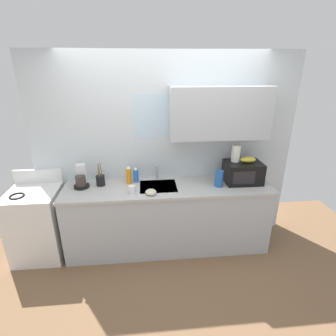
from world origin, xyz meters
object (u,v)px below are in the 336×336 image
(dish_soap_bottle_blue, at_px, (136,175))
(utensil_crock, at_px, (100,180))
(microwave, at_px, (243,172))
(banana_bunch, at_px, (248,160))
(cereal_canister, at_px, (219,179))
(small_bowl, at_px, (151,192))
(dish_soap_bottle_orange, at_px, (129,175))
(coffee_maker, at_px, (81,179))
(paper_towel_roll, at_px, (236,153))
(stove_range, at_px, (38,223))
(mug_white, at_px, (132,189))

(dish_soap_bottle_blue, xyz_separation_m, utensil_crock, (-0.44, -0.06, -0.03))
(microwave, relative_size, banana_bunch, 2.30)
(cereal_canister, relative_size, small_bowl, 1.59)
(dish_soap_bottle_orange, distance_m, cereal_canister, 1.14)
(coffee_maker, height_order, cereal_canister, coffee_maker)
(banana_bunch, height_order, coffee_maker, banana_bunch)
(paper_towel_roll, distance_m, cereal_canister, 0.40)
(stove_range, relative_size, dish_soap_bottle_blue, 5.21)
(mug_white, xyz_separation_m, small_bowl, (0.22, -0.06, -0.02))
(microwave, relative_size, paper_towel_roll, 2.09)
(microwave, distance_m, mug_white, 1.43)
(paper_towel_roll, bearing_deg, coffee_maker, 179.76)
(microwave, xyz_separation_m, utensil_crock, (-1.82, 0.07, -0.06))
(cereal_canister, relative_size, mug_white, 2.18)
(banana_bunch, height_order, utensil_crock, banana_bunch)
(cereal_canister, bearing_deg, coffee_maker, 174.72)
(utensil_crock, bearing_deg, dish_soap_bottle_orange, 4.35)
(stove_range, height_order, paper_towel_roll, paper_towel_roll)
(microwave, distance_m, cereal_canister, 0.35)
(stove_range, bearing_deg, coffee_maker, 10.24)
(small_bowl, bearing_deg, dish_soap_bottle_blue, 115.19)
(paper_towel_roll, height_order, dish_soap_bottle_orange, paper_towel_roll)
(banana_bunch, relative_size, cereal_canister, 0.96)
(paper_towel_roll, bearing_deg, dish_soap_bottle_blue, 176.30)
(mug_white, bearing_deg, banana_bunch, 7.37)
(microwave, height_order, dish_soap_bottle_blue, microwave)
(coffee_maker, height_order, utensil_crock, utensil_crock)
(mug_white, bearing_deg, utensil_crock, 147.22)
(stove_range, distance_m, small_bowl, 1.52)
(stove_range, bearing_deg, mug_white, -6.74)
(microwave, relative_size, cereal_canister, 2.22)
(dish_soap_bottle_blue, height_order, cereal_canister, same)
(coffee_maker, bearing_deg, dish_soap_bottle_orange, 3.77)
(cereal_canister, xyz_separation_m, mug_white, (-1.08, -0.09, -0.06))
(stove_range, bearing_deg, small_bowl, -8.08)
(paper_towel_roll, height_order, dish_soap_bottle_blue, paper_towel_roll)
(paper_towel_roll, relative_size, cereal_canister, 1.06)
(mug_white, relative_size, utensil_crock, 0.32)
(microwave, bearing_deg, stove_range, -179.02)
(utensil_crock, bearing_deg, stove_range, -171.83)
(banana_bunch, distance_m, paper_towel_roll, 0.18)
(cereal_canister, xyz_separation_m, utensil_crock, (-1.48, 0.17, -0.03))
(paper_towel_roll, bearing_deg, banana_bunch, -18.43)
(stove_range, xyz_separation_m, paper_towel_roll, (2.53, 0.10, 0.82))
(microwave, distance_m, dish_soap_bottle_blue, 1.38)
(paper_towel_roll, height_order, coffee_maker, paper_towel_roll)
(mug_white, bearing_deg, dish_soap_bottle_blue, 82.93)
(stove_range, distance_m, microwave, 2.69)
(microwave, height_order, dish_soap_bottle_orange, microwave)
(mug_white, height_order, utensil_crock, utensil_crock)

